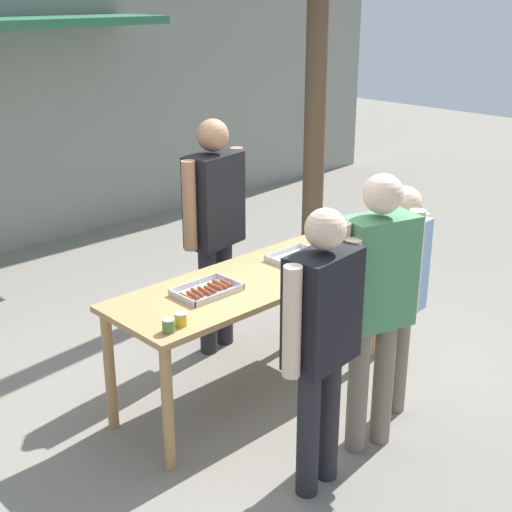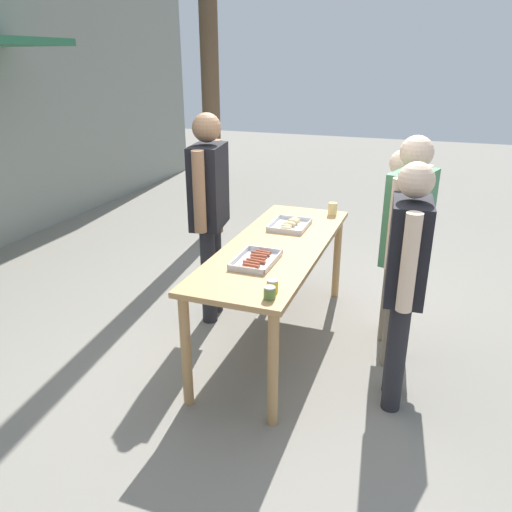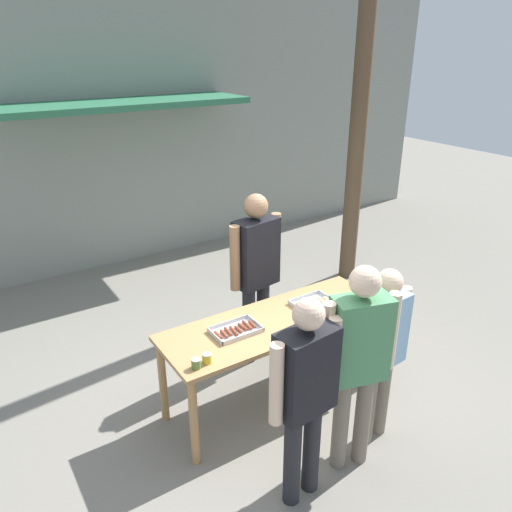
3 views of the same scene
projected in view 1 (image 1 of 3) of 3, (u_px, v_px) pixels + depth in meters
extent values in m
plane|color=gray|center=(256.00, 388.00, 5.14)|extent=(24.00, 24.00, 0.00)
cube|color=tan|center=(256.00, 279.00, 4.84)|extent=(2.14, 0.74, 0.04)
cylinder|color=tan|center=(168.00, 409.00, 4.13)|extent=(0.07, 0.07, 0.83)
cylinder|color=tan|center=(378.00, 308.00, 5.43)|extent=(0.07, 0.07, 0.83)
cylinder|color=tan|center=(110.00, 371.00, 4.55)|extent=(0.07, 0.07, 0.83)
cylinder|color=tan|center=(318.00, 286.00, 5.85)|extent=(0.07, 0.07, 0.83)
cube|color=silver|center=(207.00, 292.00, 4.57)|extent=(0.41, 0.27, 0.01)
cube|color=silver|center=(220.00, 295.00, 4.48)|extent=(0.41, 0.01, 0.03)
cube|color=silver|center=(194.00, 283.00, 4.65)|extent=(0.41, 0.01, 0.03)
cube|color=silver|center=(182.00, 298.00, 4.43)|extent=(0.01, 0.27, 0.03)
cube|color=silver|center=(230.00, 281.00, 4.70)|extent=(0.01, 0.27, 0.03)
cylinder|color=brown|center=(186.00, 297.00, 4.46)|extent=(0.03, 0.12, 0.03)
cylinder|color=brown|center=(193.00, 295.00, 4.49)|extent=(0.04, 0.12, 0.03)
cylinder|color=brown|center=(197.00, 292.00, 4.53)|extent=(0.04, 0.13, 0.03)
cylinder|color=brown|center=(205.00, 291.00, 4.55)|extent=(0.04, 0.15, 0.03)
cylinder|color=brown|center=(210.00, 289.00, 4.58)|extent=(0.03, 0.11, 0.02)
cylinder|color=brown|center=(215.00, 286.00, 4.62)|extent=(0.04, 0.13, 0.03)
cylinder|color=brown|center=(220.00, 284.00, 4.65)|extent=(0.04, 0.15, 0.03)
cylinder|color=brown|center=(226.00, 283.00, 4.68)|extent=(0.04, 0.11, 0.02)
cube|color=silver|center=(298.00, 259.00, 5.13)|extent=(0.38, 0.31, 0.01)
cube|color=silver|center=(313.00, 262.00, 5.02)|extent=(0.38, 0.01, 0.03)
cube|color=silver|center=(283.00, 251.00, 5.22)|extent=(0.38, 0.01, 0.03)
cube|color=silver|center=(280.00, 263.00, 5.00)|extent=(0.01, 0.31, 0.03)
cube|color=silver|center=(315.00, 250.00, 5.24)|extent=(0.01, 0.31, 0.03)
ellipsoid|color=#D6B77F|center=(285.00, 261.00, 5.03)|extent=(0.06, 0.10, 0.04)
ellipsoid|color=#D6B77F|center=(290.00, 258.00, 5.08)|extent=(0.06, 0.11, 0.04)
ellipsoid|color=#D6B77F|center=(298.00, 256.00, 5.12)|extent=(0.07, 0.11, 0.04)
ellipsoid|color=#D6B77F|center=(305.00, 254.00, 5.16)|extent=(0.07, 0.11, 0.05)
ellipsoid|color=#D6B77F|center=(312.00, 252.00, 5.20)|extent=(0.07, 0.10, 0.04)
cylinder|color=#567A38|center=(169.00, 326.00, 4.04)|extent=(0.07, 0.07, 0.07)
cylinder|color=#B2B2B7|center=(168.00, 320.00, 4.03)|extent=(0.07, 0.07, 0.01)
cylinder|color=gold|center=(181.00, 320.00, 4.12)|extent=(0.07, 0.07, 0.07)
cylinder|color=#B2B2B7|center=(181.00, 314.00, 4.10)|extent=(0.07, 0.07, 0.01)
cylinder|color=#DBC67A|center=(370.00, 246.00, 5.24)|extent=(0.08, 0.08, 0.12)
cylinder|color=#232328|center=(208.00, 301.00, 5.51)|extent=(0.13, 0.13, 0.88)
cylinder|color=#232328|center=(224.00, 292.00, 5.66)|extent=(0.13, 0.13, 0.88)
cube|color=black|center=(214.00, 200.00, 5.30)|extent=(0.48, 0.31, 0.69)
sphere|color=#936B4C|center=(213.00, 135.00, 5.13)|extent=(0.24, 0.24, 0.24)
cylinder|color=#936B4C|center=(189.00, 206.00, 5.09)|extent=(0.10, 0.10, 0.66)
cylinder|color=#936B4C|center=(237.00, 190.00, 5.50)|extent=(0.10, 0.10, 0.66)
cylinder|color=#232328|center=(328.00, 418.00, 4.07)|extent=(0.13, 0.13, 0.80)
cylinder|color=#232328|center=(308.00, 432.00, 3.94)|extent=(0.13, 0.13, 0.80)
cube|color=black|center=(323.00, 309.00, 3.75)|extent=(0.44, 0.27, 0.64)
sphere|color=beige|center=(325.00, 229.00, 3.60)|extent=(0.22, 0.22, 0.22)
cylinder|color=beige|center=(351.00, 291.00, 3.93)|extent=(0.10, 0.10, 0.60)
cylinder|color=beige|center=(292.00, 322.00, 3.56)|extent=(0.10, 0.10, 0.60)
cylinder|color=#756B5B|center=(399.00, 360.00, 4.75)|extent=(0.11, 0.11, 0.76)
cylinder|color=#756B5B|center=(385.00, 369.00, 4.63)|extent=(0.11, 0.11, 0.76)
cube|color=#84B2DB|center=(400.00, 268.00, 4.44)|extent=(0.40, 0.24, 0.60)
sphere|color=beige|center=(405.00, 203.00, 4.30)|extent=(0.21, 0.21, 0.21)
cylinder|color=beige|center=(419.00, 256.00, 4.60)|extent=(0.09, 0.09, 0.57)
cylinder|color=beige|center=(380.00, 276.00, 4.28)|extent=(0.09, 0.09, 0.57)
cylinder|color=#756B5B|center=(383.00, 382.00, 4.40)|extent=(0.13, 0.13, 0.84)
cylinder|color=#756B5B|center=(358.00, 390.00, 4.32)|extent=(0.13, 0.13, 0.84)
cube|color=#478456|center=(378.00, 272.00, 4.09)|extent=(0.47, 0.34, 0.67)
sphere|color=beige|center=(383.00, 194.00, 3.93)|extent=(0.23, 0.23, 0.23)
cylinder|color=beige|center=(414.00, 262.00, 4.20)|extent=(0.10, 0.10, 0.63)
cylinder|color=beige|center=(340.00, 277.00, 3.98)|extent=(0.10, 0.10, 0.63)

